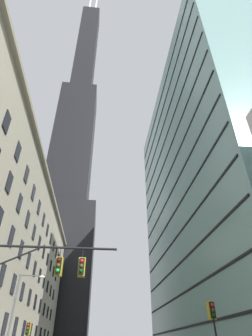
# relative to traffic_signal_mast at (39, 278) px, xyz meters

# --- Properties ---
(dark_skyscraper) EXTENTS (23.11, 23.11, 204.46)m
(dark_skyscraper) POSITION_rel_traffic_signal_mast_xyz_m (-10.12, 76.85, 56.84)
(dark_skyscraper) COLOR black
(dark_skyscraper) RESTS_ON ground
(glass_office_midrise) EXTENTS (16.40, 45.73, 51.90)m
(glass_office_midrise) POSITION_rel_traffic_signal_mast_xyz_m (23.23, 24.36, 21.11)
(glass_office_midrise) COLOR gray
(glass_office_midrise) RESTS_ON ground
(traffic_signal_mast) EXTENTS (7.25, 0.63, 6.67)m
(traffic_signal_mast) POSITION_rel_traffic_signal_mast_xyz_m (0.00, 0.00, 0.00)
(traffic_signal_mast) COLOR black
(traffic_signal_mast) RESTS_ON sidewalk_left
(traffic_light_near_right) EXTENTS (0.40, 0.63, 3.99)m
(traffic_light_near_right) POSITION_rel_traffic_signal_mast_xyz_m (10.50, 2.29, -1.47)
(traffic_light_near_right) COLOR black
(traffic_light_near_right) RESTS_ON sidewalk_right
(traffic_light_far_left) EXTENTS (0.40, 0.63, 3.55)m
(traffic_light_far_left) POSITION_rel_traffic_signal_mast_xyz_m (-2.84, 13.32, -1.86)
(traffic_light_far_left) COLOR black
(traffic_light_far_left) RESTS_ON sidewalk_left
(street_lamppost) EXTENTS (2.48, 0.32, 7.58)m
(street_lamppost) POSITION_rel_traffic_signal_mast_xyz_m (-3.90, 12.33, -0.16)
(street_lamppost) COLOR #47474C
(street_lamppost) RESTS_ON sidewalk_left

